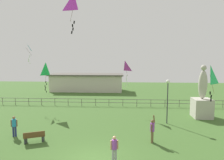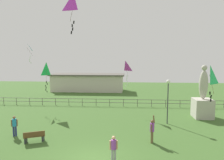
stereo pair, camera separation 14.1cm
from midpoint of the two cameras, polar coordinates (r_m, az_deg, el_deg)
statue_monument at (r=23.12m, az=24.42°, el=-5.69°), size 1.83×1.83×5.51m
lamppost at (r=19.58m, az=15.76°, el=-3.18°), size 0.36×0.36×4.21m
park_bench at (r=16.44m, az=-20.87°, el=-14.64°), size 1.54×0.95×0.85m
person_1 at (r=12.61m, az=0.79°, el=-18.49°), size 0.49×0.30×1.63m
person_2 at (r=15.45m, az=11.55°, el=-13.54°), size 0.39×0.49×2.02m
person_3 at (r=18.07m, az=-25.66°, el=-11.31°), size 0.48×0.31×1.65m
kite_0 at (r=28.00m, az=-22.80°, el=8.34°), size 1.12×1.11×2.62m
kite_1 at (r=14.35m, az=-10.52°, el=20.19°), size 0.89×0.93×2.64m
kite_2 at (r=13.79m, az=26.17°, el=1.11°), size 0.81×0.78×2.25m
kite_3 at (r=23.67m, az=-17.87°, el=2.60°), size 0.92×0.84×3.42m
kite_4 at (r=22.38m, az=3.98°, el=3.64°), size 1.01×1.02×2.93m
waterfront_railing at (r=26.16m, az=-0.81°, el=-6.06°), size 36.04×0.06×0.95m
pavilion_building at (r=38.41m, az=-6.73°, el=-0.63°), size 13.77×4.81×3.22m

